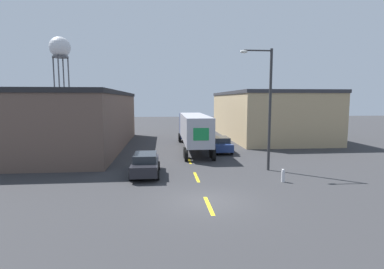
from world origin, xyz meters
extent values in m
plane|color=#333335|center=(0.00, 0.00, 0.00)|extent=(160.00, 160.00, 0.00)
cube|color=yellow|center=(0.00, -0.67, 0.00)|extent=(0.20, 2.67, 0.01)
cube|color=yellow|center=(0.00, 4.94, 0.00)|extent=(0.20, 2.67, 0.01)
cube|color=yellow|center=(0.00, 10.54, 0.00)|extent=(0.20, 2.67, 0.01)
cube|color=brown|center=(-12.30, 19.00, 2.89)|extent=(11.42, 23.68, 5.78)
cube|color=#232326|center=(-12.30, 19.00, 5.98)|extent=(11.62, 23.88, 0.40)
cube|color=tan|center=(12.27, 26.25, 3.01)|extent=(11.36, 20.83, 6.01)
cube|color=#333338|center=(12.27, 26.25, 6.21)|extent=(11.56, 21.03, 0.40)
cube|color=navy|center=(1.02, 22.93, 2.03)|extent=(2.30, 3.04, 3.05)
cube|color=#A8A8B2|center=(0.95, 15.33, 2.43)|extent=(2.50, 11.60, 2.63)
cube|color=#198442|center=(0.90, 9.53, 2.43)|extent=(1.32, 0.04, 1.05)
cylinder|color=black|center=(2.22, 23.29, 0.51)|extent=(0.29, 1.02, 1.01)
cylinder|color=black|center=(-0.17, 23.32, 0.51)|extent=(0.29, 1.02, 1.01)
cylinder|color=black|center=(2.21, 22.08, 0.51)|extent=(0.29, 1.02, 1.01)
cylinder|color=black|center=(-0.18, 22.11, 0.51)|extent=(0.29, 1.02, 1.01)
cylinder|color=black|center=(2.11, 11.73, 0.51)|extent=(0.29, 1.02, 1.01)
cylinder|color=black|center=(-0.28, 11.75, 0.51)|extent=(0.29, 1.02, 1.01)
cylinder|color=black|center=(2.10, 10.33, 0.51)|extent=(0.29, 1.02, 1.01)
cylinder|color=black|center=(-0.29, 10.35, 0.51)|extent=(0.29, 1.02, 1.01)
cube|color=black|center=(-3.51, 5.91, 0.68)|extent=(1.76, 4.76, 0.72)
cube|color=#23282D|center=(-3.51, 5.77, 1.30)|extent=(1.55, 2.48, 0.52)
cylinder|color=black|center=(-2.63, 7.39, 0.32)|extent=(0.22, 0.64, 0.64)
cylinder|color=black|center=(-4.39, 7.39, 0.32)|extent=(0.22, 0.64, 0.64)
cylinder|color=black|center=(-2.63, 4.43, 0.32)|extent=(0.22, 0.64, 0.64)
cylinder|color=black|center=(-4.39, 4.43, 0.32)|extent=(0.22, 0.64, 0.64)
cube|color=navy|center=(3.51, 14.70, 0.68)|extent=(1.76, 4.76, 0.72)
cube|color=#23282D|center=(3.51, 14.56, 1.30)|extent=(1.55, 2.48, 0.52)
cylinder|color=black|center=(4.39, 16.18, 0.32)|extent=(0.22, 0.64, 0.64)
cylinder|color=black|center=(2.63, 16.18, 0.32)|extent=(0.22, 0.64, 0.64)
cylinder|color=black|center=(4.39, 13.23, 0.32)|extent=(0.22, 0.64, 0.64)
cylinder|color=black|center=(2.63, 13.23, 0.32)|extent=(0.22, 0.64, 0.64)
cylinder|color=#47474C|center=(-22.74, 53.69, 7.36)|extent=(0.28, 0.28, 14.71)
cylinder|color=#47474C|center=(-24.29, 55.24, 7.36)|extent=(0.28, 0.28, 14.71)
cylinder|color=#47474C|center=(-25.84, 53.69, 7.36)|extent=(0.28, 0.28, 14.71)
cylinder|color=#47474C|center=(-24.29, 52.14, 7.36)|extent=(0.28, 0.28, 14.71)
cylinder|color=#4C4C51|center=(-24.29, 53.69, 14.51)|extent=(3.38, 3.38, 0.30)
sphere|color=silver|center=(-24.29, 53.69, 16.60)|extent=(4.43, 4.43, 4.43)
cylinder|color=#2D2D30|center=(5.63, 6.49, 4.48)|extent=(0.20, 0.20, 8.96)
cylinder|color=#2D2D30|center=(4.60, 6.49, 8.81)|extent=(2.05, 0.11, 0.11)
ellipsoid|color=silver|center=(3.58, 6.49, 8.71)|extent=(0.56, 0.32, 0.22)
cylinder|color=silver|center=(5.42, 3.19, 0.35)|extent=(0.22, 0.22, 0.70)
sphere|color=silver|center=(5.42, 3.19, 0.76)|extent=(0.20, 0.20, 0.20)
camera|label=1|loc=(-2.23, -15.00, 5.26)|focal=28.00mm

